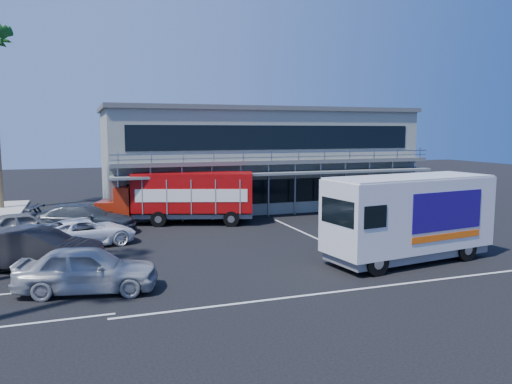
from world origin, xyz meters
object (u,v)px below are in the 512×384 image
object	(u,v)px
red_truck	(183,196)
parked_car_a	(87,269)
parked_car_b	(37,249)
white_van	(409,216)

from	to	relation	value
red_truck	parked_car_a	bearing A→B (deg)	-97.28
parked_car_b	white_van	bearing A→B (deg)	-83.38
red_truck	white_van	bearing A→B (deg)	-39.45
white_van	parked_car_a	xyz separation A→B (m)	(-13.20, 0.18, -1.14)
red_truck	white_van	world-z (taller)	white_van
white_van	parked_car_b	bearing A→B (deg)	157.89
red_truck	parked_car_a	xyz separation A→B (m)	(-5.71, -11.80, -0.89)
red_truck	white_van	xyz separation A→B (m)	(7.48, -11.98, 0.25)
parked_car_a	white_van	bearing A→B (deg)	-78.08
white_van	parked_car_b	distance (m)	15.63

